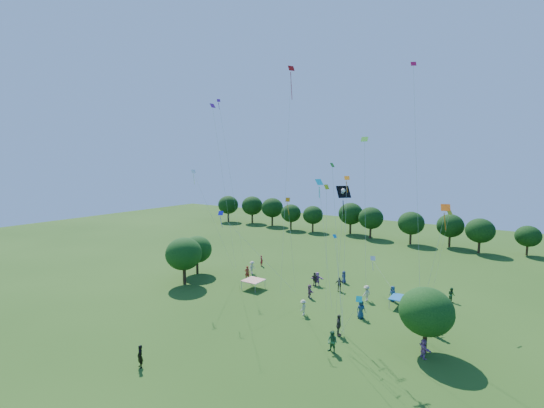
{
  "coord_description": "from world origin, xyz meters",
  "views": [
    {
      "loc": [
        19.69,
        -15.46,
        15.0
      ],
      "look_at": [
        0.0,
        14.0,
        11.0
      ],
      "focal_mm": 24.0,
      "sensor_mm": 36.0,
      "label": 1
    }
  ],
  "objects_px": {
    "pirate_kite": "(343,194)",
    "red_high_kite": "(289,111)",
    "tent_red_stripe": "(253,280)",
    "tent_blue": "(402,298)",
    "near_tree_north": "(197,249)",
    "near_tree_east": "(426,311)",
    "near_tree_west": "(184,254)",
    "man_in_black": "(140,356)"
  },
  "relations": [
    {
      "from": "tent_red_stripe",
      "to": "red_high_kite",
      "type": "xyz_separation_m",
      "value": [
        3.99,
        1.52,
        19.67
      ]
    },
    {
      "from": "near_tree_west",
      "to": "man_in_black",
      "type": "bearing_deg",
      "value": -52.61
    },
    {
      "from": "man_in_black",
      "to": "red_high_kite",
      "type": "relative_size",
      "value": 0.07
    },
    {
      "from": "tent_blue",
      "to": "red_high_kite",
      "type": "height_order",
      "value": "red_high_kite"
    },
    {
      "from": "man_in_black",
      "to": "tent_blue",
      "type": "bearing_deg",
      "value": 74.2
    },
    {
      "from": "near_tree_north",
      "to": "near_tree_east",
      "type": "height_order",
      "value": "near_tree_east"
    },
    {
      "from": "near_tree_north",
      "to": "man_in_black",
      "type": "relative_size",
      "value": 3.06
    },
    {
      "from": "near_tree_north",
      "to": "near_tree_west",
      "type": "bearing_deg",
      "value": -65.35
    },
    {
      "from": "tent_blue",
      "to": "pirate_kite",
      "type": "relative_size",
      "value": 0.19
    },
    {
      "from": "tent_blue",
      "to": "near_tree_west",
      "type": "bearing_deg",
      "value": -163.21
    },
    {
      "from": "tent_blue",
      "to": "pirate_kite",
      "type": "distance_m",
      "value": 15.03
    },
    {
      "from": "near_tree_west",
      "to": "near_tree_north",
      "type": "height_order",
      "value": "near_tree_west"
    },
    {
      "from": "near_tree_east",
      "to": "tent_blue",
      "type": "xyz_separation_m",
      "value": [
        -3.85,
        8.22,
        -2.36
      ]
    },
    {
      "from": "tent_red_stripe",
      "to": "pirate_kite",
      "type": "distance_m",
      "value": 18.46
    },
    {
      "from": "near_tree_east",
      "to": "tent_blue",
      "type": "relative_size",
      "value": 2.4
    },
    {
      "from": "near_tree_north",
      "to": "near_tree_east",
      "type": "relative_size",
      "value": 0.98
    },
    {
      "from": "near_tree_north",
      "to": "tent_red_stripe",
      "type": "xyz_separation_m",
      "value": [
        9.97,
        -0.6,
        -2.33
      ]
    },
    {
      "from": "near_tree_north",
      "to": "red_high_kite",
      "type": "height_order",
      "value": "red_high_kite"
    },
    {
      "from": "near_tree_east",
      "to": "pirate_kite",
      "type": "height_order",
      "value": "pirate_kite"
    },
    {
      "from": "near_tree_east",
      "to": "tent_blue",
      "type": "distance_m",
      "value": 9.38
    },
    {
      "from": "near_tree_east",
      "to": "man_in_black",
      "type": "bearing_deg",
      "value": -140.68
    },
    {
      "from": "tent_blue",
      "to": "red_high_kite",
      "type": "xyz_separation_m",
      "value": [
        -12.3,
        -2.42,
        19.67
      ]
    },
    {
      "from": "pirate_kite",
      "to": "tent_blue",
      "type": "bearing_deg",
      "value": 73.23
    },
    {
      "from": "tent_red_stripe",
      "to": "pirate_kite",
      "type": "relative_size",
      "value": 0.19
    },
    {
      "from": "tent_blue",
      "to": "pirate_kite",
      "type": "bearing_deg",
      "value": -106.77
    },
    {
      "from": "tent_red_stripe",
      "to": "tent_blue",
      "type": "height_order",
      "value": "same"
    },
    {
      "from": "near_tree_east",
      "to": "man_in_black",
      "type": "relative_size",
      "value": 3.12
    },
    {
      "from": "near_tree_north",
      "to": "tent_blue",
      "type": "xyz_separation_m",
      "value": [
        26.26,
        3.35,
        -2.33
      ]
    },
    {
      "from": "near_tree_east",
      "to": "tent_red_stripe",
      "type": "xyz_separation_m",
      "value": [
        -20.15,
        4.28,
        -2.36
      ]
    },
    {
      "from": "near_tree_west",
      "to": "man_in_black",
      "type": "height_order",
      "value": "near_tree_west"
    },
    {
      "from": "near_tree_west",
      "to": "red_high_kite",
      "type": "height_order",
      "value": "red_high_kite"
    },
    {
      "from": "near_tree_west",
      "to": "pirate_kite",
      "type": "height_order",
      "value": "pirate_kite"
    },
    {
      "from": "tent_blue",
      "to": "man_in_black",
      "type": "distance_m",
      "value": 25.74
    },
    {
      "from": "near_tree_east",
      "to": "near_tree_north",
      "type": "bearing_deg",
      "value": 170.8
    },
    {
      "from": "tent_red_stripe",
      "to": "man_in_black",
      "type": "distance_m",
      "value": 18.46
    },
    {
      "from": "tent_blue",
      "to": "near_tree_east",
      "type": "bearing_deg",
      "value": -64.89
    },
    {
      "from": "tent_red_stripe",
      "to": "man_in_black",
      "type": "xyz_separation_m",
      "value": [
        3.16,
        -18.19,
        -0.19
      ]
    },
    {
      "from": "pirate_kite",
      "to": "red_high_kite",
      "type": "xyz_separation_m",
      "value": [
        -9.48,
        6.97,
        8.28
      ]
    },
    {
      "from": "man_in_black",
      "to": "near_tree_west",
      "type": "bearing_deg",
      "value": 142.28
    },
    {
      "from": "red_high_kite",
      "to": "tent_red_stripe",
      "type": "bearing_deg",
      "value": -159.12
    },
    {
      "from": "tent_blue",
      "to": "tent_red_stripe",
      "type": "bearing_deg",
      "value": -166.4
    },
    {
      "from": "near_tree_east",
      "to": "man_in_black",
      "type": "height_order",
      "value": "near_tree_east"
    }
  ]
}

